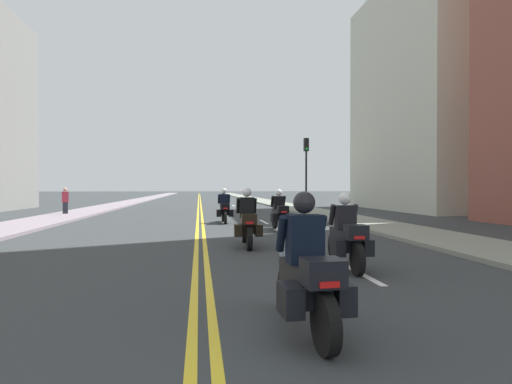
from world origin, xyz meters
name	(u,v)px	position (x,y,z in m)	size (l,w,h in m)	color
ground_plane	(200,202)	(0.00, 48.00, 0.00)	(264.00, 264.00, 0.00)	#323638
sidewalk_left	(132,202)	(-7.50, 48.00, 0.06)	(2.76, 144.00, 0.12)	gray
sidewalk_right	(264,201)	(7.50, 48.00, 0.06)	(2.76, 144.00, 0.12)	gray
centreline_yellow_inner	(198,202)	(-0.12, 48.00, 0.00)	(0.12, 132.00, 0.01)	yellow
centreline_yellow_outer	(201,202)	(0.12, 48.00, 0.00)	(0.12, 132.00, 0.01)	yellow
lane_dashes_white	(244,211)	(3.06, 29.00, 0.00)	(0.14, 56.40, 0.01)	silver
building_right_1	(439,98)	(17.79, 29.15, 8.40)	(8.78, 13.73, 16.80)	#BABDAA
motorcycle_0	(307,277)	(1.17, 4.78, 0.65)	(0.78, 2.10, 1.62)	black
motorcycle_1	(347,237)	(2.94, 8.33, 0.65)	(0.78, 2.23, 1.57)	black
motorcycle_2	(247,223)	(1.29, 11.76, 0.66)	(0.77, 2.27, 1.66)	black
motorcycle_3	(279,213)	(3.04, 15.99, 0.67)	(0.78, 2.16, 1.60)	black
motorcycle_4	(224,209)	(1.13, 19.68, 0.66)	(0.77, 2.09, 1.63)	black
traffic_light_near	(306,162)	(6.51, 25.15, 3.24)	(0.28, 0.38, 4.71)	black
pedestrian_0	(65,201)	(-7.88, 25.97, 0.85)	(0.41, 0.32, 1.66)	#262834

